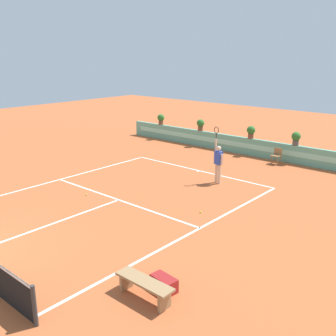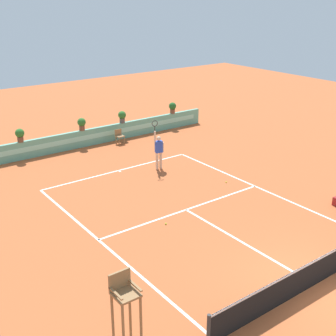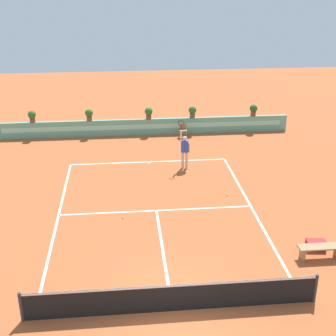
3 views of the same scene
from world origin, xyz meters
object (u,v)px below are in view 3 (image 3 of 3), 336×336
bench_courtside (320,249)px  potted_plant_far_right (253,109)px  potted_plant_right (192,111)px  tennis_ball_mid_court (123,217)px  potted_plant_centre (149,112)px  ball_kid_chair (183,130)px  potted_plant_left (89,114)px  gear_bag (316,245)px  tennis_player (185,149)px  potted_plant_far_left (32,116)px  tennis_ball_near_baseline (227,195)px

bench_courtside → potted_plant_far_right: bearing=84.6°
potted_plant_right → tennis_ball_mid_court: bearing=-112.8°
potted_plant_centre → potted_plant_far_right: bearing=0.0°
ball_kid_chair → potted_plant_left: potted_plant_left is taller
ball_kid_chair → bench_courtside: size_ratio=0.53×
potted_plant_right → bench_courtside: bearing=-79.9°
gear_bag → potted_plant_centre: potted_plant_centre is taller
tennis_player → potted_plant_far_left: bearing=146.9°
tennis_ball_near_baseline → potted_plant_far_left: potted_plant_far_left is taller
potted_plant_left → potted_plant_far_left: size_ratio=1.00×
ball_kid_chair → potted_plant_centre: bearing=160.2°
tennis_player → potted_plant_far_right: 7.49m
potted_plant_right → potted_plant_centre: bearing=180.0°
tennis_player → potted_plant_far_right: size_ratio=3.57×
potted_plant_left → potted_plant_far_right: bearing=0.0°
potted_plant_far_left → tennis_ball_near_baseline: bearing=-41.6°
bench_courtside → potted_plant_centre: 15.09m
ball_kid_chair → potted_plant_left: bearing=172.6°
tennis_player → potted_plant_right: size_ratio=3.57×
bench_courtside → tennis_ball_mid_court: 7.83m
potted_plant_right → potted_plant_left: bearing=180.0°
tennis_player → ball_kid_chair: bearing=83.6°
tennis_ball_mid_court → gear_bag: bearing=-23.2°
potted_plant_right → potted_plant_centre: 2.70m
ball_kid_chair → potted_plant_centre: 2.35m
gear_bag → potted_plant_left: potted_plant_left is taller
ball_kid_chair → potted_plant_far_right: bearing=9.2°
ball_kid_chair → tennis_ball_near_baseline: bearing=-83.1°
tennis_ball_mid_court → bench_courtside: bearing=-27.5°
gear_bag → potted_plant_far_right: 13.64m
tennis_player → potted_plant_centre: (-1.49, 5.53, 0.36)m
bench_courtside → potted_plant_right: bearing=100.1°
bench_courtside → potted_plant_left: 16.69m
tennis_player → tennis_ball_mid_court: (-3.22, -4.99, -1.02)m
tennis_ball_mid_court → potted_plant_far_right: bearing=51.8°
ball_kid_chair → gear_bag: ball_kid_chair is taller
tennis_ball_mid_court → potted_plant_centre: 10.75m
potted_plant_far_right → ball_kid_chair: bearing=-170.8°
potted_plant_far_right → gear_bag: bearing=-95.2°
potted_plant_centre → potted_plant_far_left: (-6.98, 0.00, 0.00)m
potted_plant_centre → potted_plant_far_left: bearing=180.0°
tennis_player → potted_plant_far_left: tennis_player is taller
potted_plant_far_left → potted_plant_far_right: 13.52m
potted_plant_right → potted_plant_far_right: same height
tennis_ball_near_baseline → potted_plant_centre: (-3.02, 8.89, 1.38)m
potted_plant_right → potted_plant_centre: (-2.70, 0.00, 0.00)m
potted_plant_right → potted_plant_far_left: size_ratio=1.00×
gear_bag → potted_plant_centre: (-5.31, 13.53, 1.23)m
tennis_ball_mid_court → potted_plant_centre: size_ratio=0.09×
tennis_ball_mid_court → potted_plant_centre: (1.73, 10.52, 1.38)m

